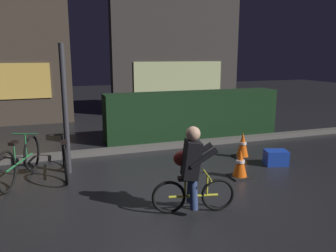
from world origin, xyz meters
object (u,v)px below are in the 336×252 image
at_px(parked_bike_left_mid, 20,161).
at_px(street_post, 65,110).
at_px(blue_crate, 276,158).
at_px(cyclist, 192,169).
at_px(parked_bike_center_left, 65,158).
at_px(traffic_cone_far, 243,145).
at_px(traffic_cone_near, 240,164).

bearing_deg(parked_bike_left_mid, street_post, -59.42).
xyz_separation_m(parked_bike_left_mid, blue_crate, (4.82, -0.74, -0.21)).
bearing_deg(cyclist, street_post, 136.53).
xyz_separation_m(parked_bike_center_left, traffic_cone_far, (3.70, -0.11, -0.07)).
bearing_deg(traffic_cone_far, parked_bike_left_mid, 179.10).
xyz_separation_m(street_post, blue_crate, (4.00, -0.90, -1.05)).
distance_m(street_post, parked_bike_left_mid, 1.18).
xyz_separation_m(parked_bike_center_left, traffic_cone_near, (3.00, -1.17, -0.08)).
distance_m(street_post, traffic_cone_near, 3.34).
distance_m(street_post, traffic_cone_far, 3.76).
bearing_deg(traffic_cone_far, cyclist, -135.67).
xyz_separation_m(parked_bike_left_mid, traffic_cone_near, (3.75, -1.14, -0.11)).
relative_size(parked_bike_left_mid, blue_crate, 3.78).
bearing_deg(street_post, blue_crate, -12.67).
xyz_separation_m(blue_crate, cyclist, (-2.45, -1.36, 0.48)).
xyz_separation_m(street_post, parked_bike_center_left, (-0.07, -0.13, -0.87)).
bearing_deg(street_post, parked_bike_left_mid, -168.61).
bearing_deg(cyclist, traffic_cone_far, 56.35).
relative_size(parked_bike_center_left, blue_crate, 3.60).
relative_size(street_post, blue_crate, 5.45).
height_order(street_post, parked_bike_left_mid, street_post).
bearing_deg(traffic_cone_near, parked_bike_left_mid, 163.15).
height_order(street_post, traffic_cone_far, street_post).
height_order(traffic_cone_near, traffic_cone_far, traffic_cone_far).
bearing_deg(blue_crate, traffic_cone_near, -159.61).
relative_size(traffic_cone_near, traffic_cone_far, 0.96).
bearing_deg(blue_crate, parked_bike_center_left, 169.23).
bearing_deg(cyclist, parked_bike_left_mid, 150.56).
relative_size(parked_bike_center_left, traffic_cone_near, 2.97).
xyz_separation_m(parked_bike_center_left, blue_crate, (4.07, -0.77, -0.18)).
xyz_separation_m(parked_bike_left_mid, cyclist, (2.38, -2.10, 0.27)).
distance_m(traffic_cone_near, traffic_cone_far, 1.28).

